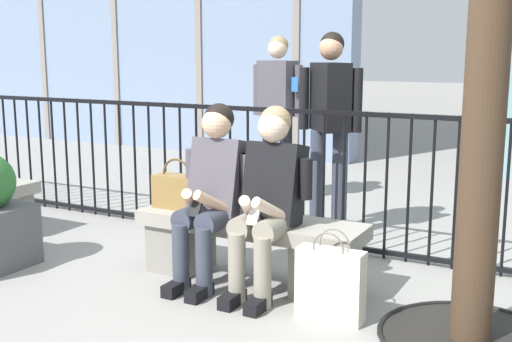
# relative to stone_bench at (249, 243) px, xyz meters

# --- Properties ---
(ground_plane) EXTENTS (60.00, 60.00, 0.00)m
(ground_plane) POSITION_rel_stone_bench_xyz_m (0.00, 0.00, -0.27)
(ground_plane) COLOR gray
(stone_bench) EXTENTS (1.60, 0.44, 0.45)m
(stone_bench) POSITION_rel_stone_bench_xyz_m (0.00, 0.00, 0.00)
(stone_bench) COLOR gray
(stone_bench) RESTS_ON ground
(seated_person_with_phone) EXTENTS (0.52, 0.66, 1.21)m
(seated_person_with_phone) POSITION_rel_stone_bench_xyz_m (-0.21, -0.13, 0.38)
(seated_person_with_phone) COLOR #383D4C
(seated_person_with_phone) RESTS_ON ground
(seated_person_companion) EXTENTS (0.52, 0.66, 1.21)m
(seated_person_companion) POSITION_rel_stone_bench_xyz_m (0.21, -0.13, 0.38)
(seated_person_companion) COLOR gray
(seated_person_companion) RESTS_ON ground
(handbag_on_bench) EXTENTS (0.34, 0.16, 0.36)m
(handbag_on_bench) POSITION_rel_stone_bench_xyz_m (-0.58, -0.01, 0.31)
(handbag_on_bench) COLOR olive
(handbag_on_bench) RESTS_ON stone_bench
(shopping_bag) EXTENTS (0.40, 0.13, 0.54)m
(shopping_bag) POSITION_rel_stone_bench_xyz_m (0.73, -0.35, -0.05)
(shopping_bag) COLOR beige
(shopping_bag) RESTS_ON ground
(bystander_at_railing) EXTENTS (0.55, 0.42, 1.71)m
(bystander_at_railing) POSITION_rel_stone_bench_xyz_m (0.05, 1.31, 0.73)
(bystander_at_railing) COLOR #383D4C
(bystander_at_railing) RESTS_ON ground
(bystander_further_back) EXTENTS (0.55, 0.30, 1.71)m
(bystander_further_back) POSITION_rel_stone_bench_xyz_m (-0.90, 2.25, 0.73)
(bystander_further_back) COLOR black
(bystander_further_back) RESTS_ON ground
(plaza_railing) EXTENTS (8.78, 0.04, 1.11)m
(plaza_railing) POSITION_rel_stone_bench_xyz_m (-0.00, 0.90, 0.29)
(plaza_railing) COLOR black
(plaza_railing) RESTS_ON ground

